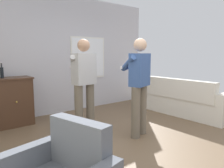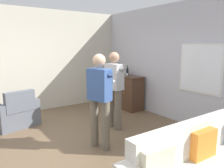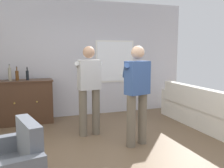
{
  "view_description": "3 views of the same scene",
  "coord_description": "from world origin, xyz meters",
  "px_view_note": "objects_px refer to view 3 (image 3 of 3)",
  "views": [
    {
      "loc": [
        -2.35,
        -2.24,
        1.42
      ],
      "look_at": [
        0.09,
        0.79,
        0.88
      ],
      "focal_mm": 35.0,
      "sensor_mm": 36.0,
      "label": 1
    },
    {
      "loc": [
        3.47,
        -1.59,
        1.82
      ],
      "look_at": [
        0.01,
        0.81,
        1.07
      ],
      "focal_mm": 35.0,
      "sensor_mm": 36.0,
      "label": 2
    },
    {
      "loc": [
        -1.43,
        -3.39,
        1.6
      ],
      "look_at": [
        0.01,
        0.7,
        1.02
      ],
      "focal_mm": 40.0,
      "sensor_mm": 36.0,
      "label": 3
    }
  ],
  "objects_px": {
    "couch": "(201,111)",
    "person_standing_left": "(89,86)",
    "bottle_wine_green": "(17,75)",
    "person_standing_right": "(137,91)",
    "bottle_spirits_clear": "(27,75)",
    "bottle_liquor_amber": "(10,74)",
    "sideboard_cabinet": "(26,102)"
  },
  "relations": [
    {
      "from": "couch",
      "to": "person_standing_left",
      "type": "distance_m",
      "value": 2.44
    },
    {
      "from": "bottle_wine_green",
      "to": "person_standing_right",
      "type": "xyz_separation_m",
      "value": [
        1.91,
        -1.97,
        -0.14
      ]
    },
    {
      "from": "person_standing_right",
      "to": "bottle_wine_green",
      "type": "bearing_deg",
      "value": 134.14
    },
    {
      "from": "couch",
      "to": "bottle_spirits_clear",
      "type": "xyz_separation_m",
      "value": [
        -3.42,
        1.5,
        0.73
      ]
    },
    {
      "from": "person_standing_right",
      "to": "bottle_liquor_amber",
      "type": "bearing_deg",
      "value": 136.45
    },
    {
      "from": "bottle_liquor_amber",
      "to": "person_standing_left",
      "type": "xyz_separation_m",
      "value": [
        1.43,
        -1.19,
        -0.17
      ]
    },
    {
      "from": "sideboard_cabinet",
      "to": "person_standing_right",
      "type": "height_order",
      "value": "person_standing_right"
    },
    {
      "from": "bottle_liquor_amber",
      "to": "bottle_spirits_clear",
      "type": "height_order",
      "value": "bottle_liquor_amber"
    },
    {
      "from": "bottle_spirits_clear",
      "to": "person_standing_right",
      "type": "relative_size",
      "value": 0.17
    },
    {
      "from": "bottle_wine_green",
      "to": "bottle_liquor_amber",
      "type": "height_order",
      "value": "bottle_liquor_amber"
    },
    {
      "from": "bottle_liquor_amber",
      "to": "bottle_spirits_clear",
      "type": "xyz_separation_m",
      "value": [
        0.35,
        0.02,
        -0.03
      ]
    },
    {
      "from": "couch",
      "to": "person_standing_right",
      "type": "xyz_separation_m",
      "value": [
        -1.72,
        -0.47,
        0.6
      ]
    },
    {
      "from": "couch",
      "to": "bottle_spirits_clear",
      "type": "bearing_deg",
      "value": 156.28
    },
    {
      "from": "bottle_wine_green",
      "to": "bottle_liquor_amber",
      "type": "xyz_separation_m",
      "value": [
        -0.14,
        -0.02,
        0.03
      ]
    },
    {
      "from": "couch",
      "to": "bottle_liquor_amber",
      "type": "height_order",
      "value": "bottle_liquor_amber"
    },
    {
      "from": "couch",
      "to": "person_standing_right",
      "type": "height_order",
      "value": "person_standing_right"
    },
    {
      "from": "couch",
      "to": "bottle_spirits_clear",
      "type": "height_order",
      "value": "bottle_spirits_clear"
    },
    {
      "from": "bottle_liquor_amber",
      "to": "bottle_spirits_clear",
      "type": "bearing_deg",
      "value": 3.33
    },
    {
      "from": "bottle_wine_green",
      "to": "person_standing_left",
      "type": "bearing_deg",
      "value": -43.34
    },
    {
      "from": "sideboard_cabinet",
      "to": "bottle_spirits_clear",
      "type": "bearing_deg",
      "value": 16.63
    },
    {
      "from": "bottle_liquor_amber",
      "to": "person_standing_right",
      "type": "distance_m",
      "value": 2.84
    },
    {
      "from": "couch",
      "to": "sideboard_cabinet",
      "type": "distance_m",
      "value": 3.79
    },
    {
      "from": "person_standing_left",
      "to": "bottle_liquor_amber",
      "type": "bearing_deg",
      "value": 140.07
    },
    {
      "from": "bottle_spirits_clear",
      "to": "bottle_wine_green",
      "type": "bearing_deg",
      "value": -179.03
    },
    {
      "from": "bottle_wine_green",
      "to": "person_standing_right",
      "type": "height_order",
      "value": "person_standing_right"
    },
    {
      "from": "sideboard_cabinet",
      "to": "bottle_spirits_clear",
      "type": "distance_m",
      "value": 0.59
    },
    {
      "from": "couch",
      "to": "person_standing_left",
      "type": "relative_size",
      "value": 1.48
    },
    {
      "from": "bottle_wine_green",
      "to": "person_standing_left",
      "type": "height_order",
      "value": "person_standing_left"
    },
    {
      "from": "sideboard_cabinet",
      "to": "person_standing_right",
      "type": "relative_size",
      "value": 0.69
    },
    {
      "from": "person_standing_right",
      "to": "person_standing_left",
      "type": "bearing_deg",
      "value": 129.61
    },
    {
      "from": "person_standing_right",
      "to": "sideboard_cabinet",
      "type": "bearing_deg",
      "value": 131.97
    },
    {
      "from": "bottle_wine_green",
      "to": "bottle_spirits_clear",
      "type": "xyz_separation_m",
      "value": [
        0.21,
        0.0,
        0.0
      ]
    }
  ]
}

